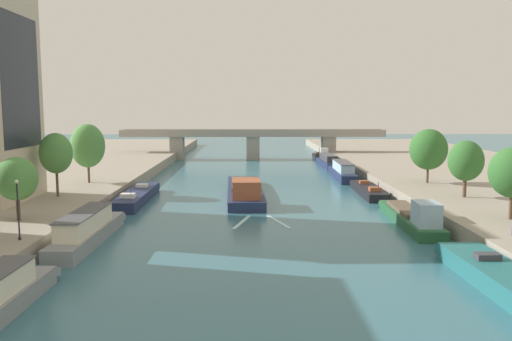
{
  "coord_description": "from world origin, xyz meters",
  "views": [
    {
      "loc": [
        -1.09,
        -16.85,
        11.29
      ],
      "look_at": [
        0.0,
        53.07,
        2.72
      ],
      "focal_mm": 36.52,
      "sensor_mm": 36.0,
      "label": 1
    }
  ],
  "objects_px": {
    "moored_boat_right_end": "(321,156)",
    "tree_left_third": "(56,153)",
    "moored_boat_left_far": "(87,229)",
    "tree_right_distant": "(466,161)",
    "tree_left_past_mid": "(17,179)",
    "lamppost_left_bank": "(18,207)",
    "bridge_far": "(253,140)",
    "moored_boat_right_midway": "(412,216)",
    "barge_midriver": "(245,190)",
    "tree_left_distant": "(88,146)",
    "moored_boat_right_far": "(512,285)",
    "moored_boat_right_upstream": "(328,161)",
    "moored_boat_right_gap_after": "(368,190)",
    "tree_right_far": "(428,149)",
    "moored_boat_left_midway": "(137,196)",
    "moored_boat_right_lone": "(342,171)"
  },
  "relations": [
    {
      "from": "moored_boat_right_lone",
      "to": "tree_right_far",
      "type": "height_order",
      "value": "tree_right_far"
    },
    {
      "from": "moored_boat_right_lone",
      "to": "tree_left_past_mid",
      "type": "height_order",
      "value": "tree_left_past_mid"
    },
    {
      "from": "moored_boat_left_midway",
      "to": "moored_boat_right_end",
      "type": "height_order",
      "value": "moored_boat_right_end"
    },
    {
      "from": "moored_boat_right_midway",
      "to": "lamppost_left_bank",
      "type": "height_order",
      "value": "lamppost_left_bank"
    },
    {
      "from": "moored_boat_right_end",
      "to": "tree_right_distant",
      "type": "distance_m",
      "value": 57.36
    },
    {
      "from": "tree_left_distant",
      "to": "bridge_far",
      "type": "distance_m",
      "value": 51.07
    },
    {
      "from": "moored_boat_right_midway",
      "to": "tree_right_distant",
      "type": "distance_m",
      "value": 11.01
    },
    {
      "from": "moored_boat_left_midway",
      "to": "barge_midriver",
      "type": "bearing_deg",
      "value": 11.02
    },
    {
      "from": "tree_right_distant",
      "to": "bridge_far",
      "type": "bearing_deg",
      "value": 111.05
    },
    {
      "from": "tree_left_distant",
      "to": "tree_right_distant",
      "type": "relative_size",
      "value": 1.23
    },
    {
      "from": "moored_boat_right_end",
      "to": "tree_left_third",
      "type": "distance_m",
      "value": 66.75
    },
    {
      "from": "moored_boat_right_far",
      "to": "tree_left_distant",
      "type": "distance_m",
      "value": 51.88
    },
    {
      "from": "tree_left_past_mid",
      "to": "tree_left_third",
      "type": "distance_m",
      "value": 11.99
    },
    {
      "from": "moored_boat_right_midway",
      "to": "tree_left_distant",
      "type": "height_order",
      "value": "tree_left_distant"
    },
    {
      "from": "tree_left_third",
      "to": "bridge_far",
      "type": "bearing_deg",
      "value": 69.04
    },
    {
      "from": "moored_boat_left_far",
      "to": "tree_right_distant",
      "type": "bearing_deg",
      "value": 18.71
    },
    {
      "from": "moored_boat_left_far",
      "to": "moored_boat_right_lone",
      "type": "distance_m",
      "value": 48.05
    },
    {
      "from": "moored_boat_right_midway",
      "to": "tree_left_distant",
      "type": "xyz_separation_m",
      "value": [
        -36.12,
        17.93,
        5.47
      ]
    },
    {
      "from": "moored_boat_left_midway",
      "to": "tree_right_distant",
      "type": "relative_size",
      "value": 2.69
    },
    {
      "from": "moored_boat_left_midway",
      "to": "moored_boat_right_upstream",
      "type": "relative_size",
      "value": 1.19
    },
    {
      "from": "tree_left_past_mid",
      "to": "lamppost_left_bank",
      "type": "distance_m",
      "value": 7.45
    },
    {
      "from": "moored_boat_left_far",
      "to": "moored_boat_right_upstream",
      "type": "distance_m",
      "value": 62.02
    },
    {
      "from": "moored_boat_right_gap_after",
      "to": "tree_left_distant",
      "type": "height_order",
      "value": "tree_left_distant"
    },
    {
      "from": "moored_boat_left_far",
      "to": "tree_left_third",
      "type": "bearing_deg",
      "value": 118.42
    },
    {
      "from": "moored_boat_right_far",
      "to": "bridge_far",
      "type": "height_order",
      "value": "bridge_far"
    },
    {
      "from": "moored_boat_right_far",
      "to": "moored_boat_right_midway",
      "type": "distance_m",
      "value": 18.68
    },
    {
      "from": "moored_boat_right_gap_after",
      "to": "tree_right_far",
      "type": "height_order",
      "value": "tree_right_far"
    },
    {
      "from": "tree_left_distant",
      "to": "tree_left_past_mid",
      "type": "bearing_deg",
      "value": -88.08
    },
    {
      "from": "moored_boat_right_midway",
      "to": "barge_midriver",
      "type": "bearing_deg",
      "value": 135.43
    },
    {
      "from": "moored_boat_left_midway",
      "to": "tree_right_far",
      "type": "relative_size",
      "value": 2.38
    },
    {
      "from": "moored_boat_right_midway",
      "to": "bridge_far",
      "type": "relative_size",
      "value": 0.28
    },
    {
      "from": "barge_midriver",
      "to": "moored_boat_right_upstream",
      "type": "relative_size",
      "value": 1.64
    },
    {
      "from": "tree_left_third",
      "to": "moored_boat_right_end",
      "type": "bearing_deg",
      "value": 56.75
    },
    {
      "from": "barge_midriver",
      "to": "tree_left_distant",
      "type": "relative_size",
      "value": 3.0
    },
    {
      "from": "moored_boat_left_far",
      "to": "moored_boat_right_upstream",
      "type": "relative_size",
      "value": 1.09
    },
    {
      "from": "moored_boat_right_gap_after",
      "to": "tree_left_third",
      "type": "xyz_separation_m",
      "value": [
        -36.26,
        -10.5,
        5.79
      ]
    },
    {
      "from": "tree_right_far",
      "to": "moored_boat_right_upstream",
      "type": "bearing_deg",
      "value": 103.73
    },
    {
      "from": "tree_left_third",
      "to": "tree_left_distant",
      "type": "xyz_separation_m",
      "value": [
        0.21,
        10.49,
        0.03
      ]
    },
    {
      "from": "barge_midriver",
      "to": "bridge_far",
      "type": "height_order",
      "value": "bridge_far"
    },
    {
      "from": "moored_boat_left_midway",
      "to": "lamppost_left_bank",
      "type": "xyz_separation_m",
      "value": [
        -3.33,
        -24.51,
        3.43
      ]
    },
    {
      "from": "moored_boat_right_midway",
      "to": "moored_boat_right_upstream",
      "type": "relative_size",
      "value": 1.17
    },
    {
      "from": "moored_boat_right_upstream",
      "to": "tree_left_past_mid",
      "type": "xyz_separation_m",
      "value": [
        -34.8,
        -53.53,
        4.18
      ]
    },
    {
      "from": "moored_boat_right_lone",
      "to": "bridge_far",
      "type": "distance_m",
      "value": 34.42
    },
    {
      "from": "moored_boat_right_gap_after",
      "to": "tree_left_distant",
      "type": "distance_m",
      "value": 36.52
    },
    {
      "from": "moored_boat_left_midway",
      "to": "tree_left_third",
      "type": "distance_m",
      "value": 10.95
    },
    {
      "from": "bridge_far",
      "to": "moored_boat_right_lone",
      "type": "bearing_deg",
      "value": -66.2
    },
    {
      "from": "moored_boat_right_end",
      "to": "bridge_far",
      "type": "xyz_separation_m",
      "value": [
        -14.74,
        1.12,
        3.23
      ]
    },
    {
      "from": "moored_boat_right_gap_after",
      "to": "moored_boat_left_far",
      "type": "bearing_deg",
      "value": -140.41
    },
    {
      "from": "tree_left_past_mid",
      "to": "bridge_far",
      "type": "distance_m",
      "value": 71.73
    },
    {
      "from": "moored_boat_right_far",
      "to": "tree_left_third",
      "type": "distance_m",
      "value": 45.25
    }
  ]
}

